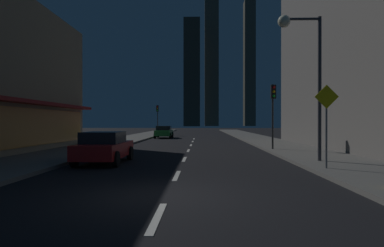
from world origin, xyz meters
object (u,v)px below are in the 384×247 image
object	(u,v)px
fire_hydrant_far_left	(111,141)
traffic_light_near_right	(273,102)
car_parked_near	(104,147)
car_parked_far	(164,132)
street_lamp_right	(301,52)
pedestrian_crossing_sign	(326,119)
traffic_light_far_left	(157,113)

from	to	relation	value
fire_hydrant_far_left	traffic_light_near_right	size ratio (longest dim) A/B	0.16
car_parked_near	car_parked_far	bearing A→B (deg)	90.00
car_parked_near	fire_hydrant_far_left	world-z (taller)	car_parked_near
car_parked_near	traffic_light_near_right	size ratio (longest dim) A/B	1.01
car_parked_near	car_parked_far	size ratio (longest dim) A/B	1.00
car_parked_far	street_lamp_right	size ratio (longest dim) A/B	0.64
car_parked_near	traffic_light_near_right	xyz separation A→B (m)	(9.10, 6.56, 2.45)
pedestrian_crossing_sign	traffic_light_far_left	bearing A→B (deg)	107.40
street_lamp_right	traffic_light_near_right	bearing A→B (deg)	88.95
fire_hydrant_far_left	street_lamp_right	xyz separation A→B (m)	(11.28, -9.60, 4.61)
pedestrian_crossing_sign	fire_hydrant_far_left	bearing A→B (deg)	133.63
car_parked_near	fire_hydrant_far_left	size ratio (longest dim) A/B	6.48
car_parked_far	traffic_light_far_left	world-z (taller)	traffic_light_far_left
fire_hydrant_far_left	traffic_light_near_right	xyz separation A→B (m)	(11.40, -3.03, 2.74)
fire_hydrant_far_left	street_lamp_right	size ratio (longest dim) A/B	0.10
traffic_light_near_right	street_lamp_right	bearing A→B (deg)	-91.05
traffic_light_near_right	pedestrian_crossing_sign	bearing A→B (deg)	-89.37
fire_hydrant_far_left	pedestrian_crossing_sign	xyz separation A→B (m)	(11.50, -12.06, 1.56)
car_parked_near	car_parked_far	distance (m)	24.36
car_parked_near	pedestrian_crossing_sign	world-z (taller)	pedestrian_crossing_sign
street_lamp_right	pedestrian_crossing_sign	size ratio (longest dim) A/B	2.09
car_parked_near	traffic_light_near_right	bearing A→B (deg)	35.79
car_parked_far	pedestrian_crossing_sign	xyz separation A→B (m)	(9.20, -26.83, 1.28)
car_parked_near	car_parked_far	xyz separation A→B (m)	(0.00, 24.36, 0.00)
traffic_light_near_right	pedestrian_crossing_sign	xyz separation A→B (m)	(0.10, -9.03, -1.18)
car_parked_near	traffic_light_near_right	world-z (taller)	traffic_light_near_right
street_lamp_right	fire_hydrant_far_left	bearing A→B (deg)	139.60
street_lamp_right	pedestrian_crossing_sign	world-z (taller)	street_lamp_right
traffic_light_far_left	traffic_light_near_right	bearing A→B (deg)	-67.38
car_parked_far	traffic_light_near_right	size ratio (longest dim) A/B	1.01
fire_hydrant_far_left	car_parked_far	bearing A→B (deg)	81.15
pedestrian_crossing_sign	car_parked_near	bearing A→B (deg)	164.97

